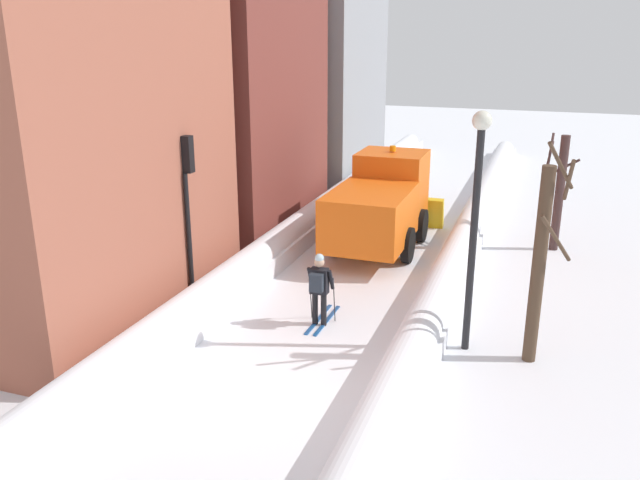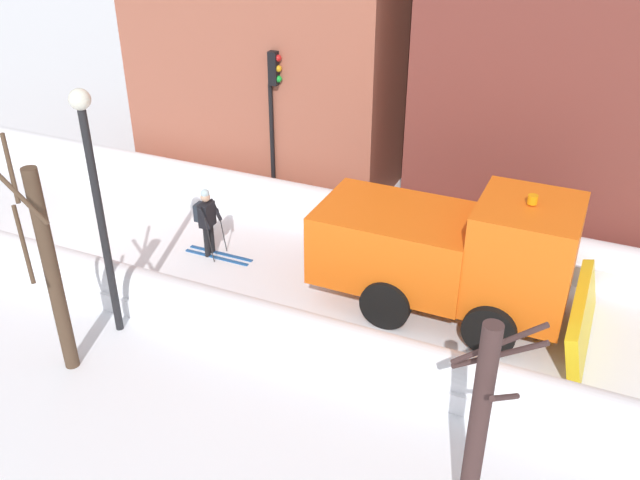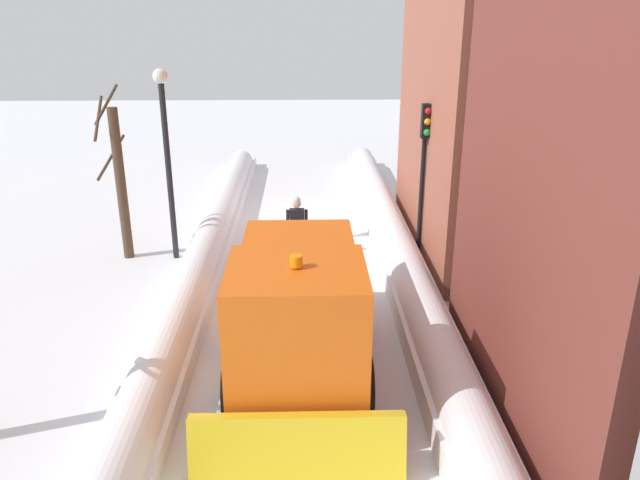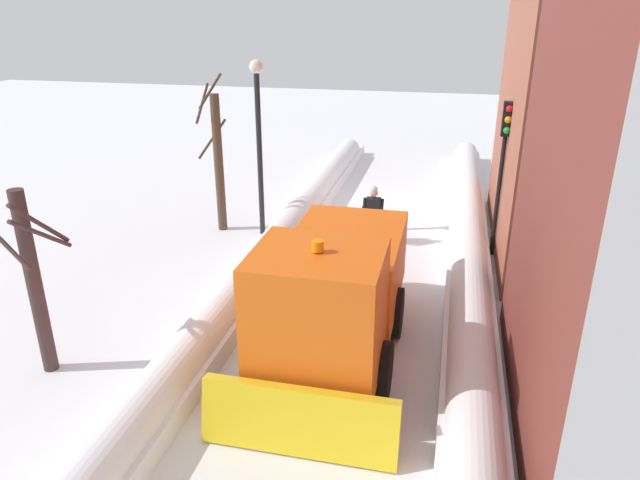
{
  "view_description": "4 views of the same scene",
  "coord_description": "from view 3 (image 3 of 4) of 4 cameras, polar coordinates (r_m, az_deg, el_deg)",
  "views": [
    {
      "loc": [
        4.9,
        -10.29,
        6.8
      ],
      "look_at": [
        -0.59,
        5.32,
        1.43
      ],
      "focal_mm": 36.61,
      "sensor_mm": 36.0,
      "label": 1
    },
    {
      "loc": [
        12.71,
        11.97,
        8.89
      ],
      "look_at": [
        -0.09,
        6.2,
        0.98
      ],
      "focal_mm": 38.65,
      "sensor_mm": 36.0,
      "label": 2
    },
    {
      "loc": [
        -0.1,
        19.49,
        6.63
      ],
      "look_at": [
        -0.44,
        6.6,
        1.78
      ],
      "focal_mm": 34.26,
      "sensor_mm": 36.0,
      "label": 3
    },
    {
      "loc": [
        -1.94,
        19.3,
        6.67
      ],
      "look_at": [
        0.74,
        7.57,
        1.78
      ],
      "focal_mm": 32.5,
      "sensor_mm": 36.0,
      "label": 4
    }
  ],
  "objects": [
    {
      "name": "skier",
      "position": [
        17.21,
        -2.16,
        1.49
      ],
      "size": [
        0.62,
        1.8,
        1.81
      ],
      "color": "black",
      "rests_on": "ground"
    },
    {
      "name": "street_lamp",
      "position": [
        17.07,
        -14.17,
        8.82
      ],
      "size": [
        0.4,
        0.4,
        5.26
      ],
      "color": "black",
      "rests_on": "ground"
    },
    {
      "name": "bare_tree_near",
      "position": [
        17.75,
        -18.19,
        5.25
      ],
      "size": [
        0.75,
        1.26,
        4.81
      ],
      "color": "#4A3727",
      "rests_on": "ground"
    },
    {
      "name": "ground_plane",
      "position": [
        11.58,
        -1.77,
        -14.34
      ],
      "size": [
        80.0,
        80.0,
        0.0
      ],
      "primitive_type": "plane",
      "color": "white"
    },
    {
      "name": "traffic_light_pole",
      "position": [
        16.84,
        9.73,
        8.07
      ],
      "size": [
        0.28,
        0.42,
        4.36
      ],
      "color": "black",
      "rests_on": "ground"
    },
    {
      "name": "snowbank_left",
      "position": [
        11.63,
        11.73,
        -12.16
      ],
      "size": [
        1.1,
        36.0,
        0.99
      ],
      "color": "white",
      "rests_on": "ground"
    },
    {
      "name": "snowbank_right",
      "position": [
        11.71,
        -15.25,
        -12.65
      ],
      "size": [
        1.1,
        36.0,
        0.9
      ],
      "color": "white",
      "rests_on": "ground"
    },
    {
      "name": "plow_truck",
      "position": [
        11.32,
        -2.06,
        -6.5
      ],
      "size": [
        3.2,
        5.98,
        3.12
      ],
      "color": "orange",
      "rests_on": "ground"
    }
  ]
}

